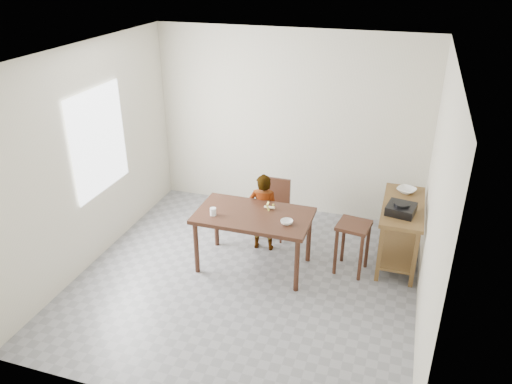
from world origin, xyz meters
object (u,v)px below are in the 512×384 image
(prep_counter, at_px, (400,233))
(dining_table, at_px, (254,241))
(stool, at_px, (352,247))
(dining_chair, at_px, (273,210))
(child, at_px, (263,212))

(prep_counter, bearing_deg, dining_table, -157.85)
(prep_counter, distance_m, stool, 0.69)
(dining_chair, distance_m, stool, 1.28)
(dining_table, bearing_deg, dining_chair, 88.71)
(dining_table, bearing_deg, stool, 13.30)
(dining_table, distance_m, prep_counter, 1.86)
(dining_chair, bearing_deg, child, -94.39)
(prep_counter, bearing_deg, stool, -142.04)
(prep_counter, distance_m, child, 1.76)
(child, height_order, stool, child)
(child, bearing_deg, stool, 165.35)
(prep_counter, height_order, stool, prep_counter)
(dining_table, xyz_separation_m, dining_chair, (0.02, 0.81, 0.03))
(dining_table, bearing_deg, prep_counter, 22.15)
(dining_table, distance_m, stool, 1.21)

